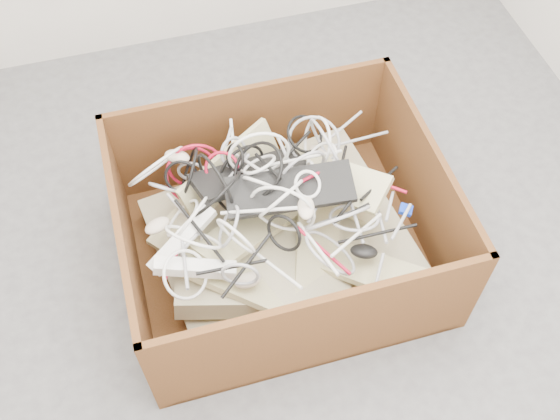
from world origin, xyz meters
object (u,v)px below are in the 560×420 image
object	(u,v)px
power_strip_right	(195,268)
vga_plug	(406,210)
cardboard_box	(277,240)
power_strip_left	(182,239)

from	to	relation	value
power_strip_right	vga_plug	size ratio (longest dim) A/B	6.16
cardboard_box	vga_plug	size ratio (longest dim) A/B	25.75
power_strip_right	vga_plug	world-z (taller)	power_strip_right
vga_plug	power_strip_right	bearing A→B (deg)	-146.74
power_strip_left	vga_plug	world-z (taller)	power_strip_left
power_strip_right	power_strip_left	bearing A→B (deg)	113.82
cardboard_box	vga_plug	bearing A→B (deg)	-17.98
power_strip_left	vga_plug	bearing A→B (deg)	-38.59
cardboard_box	power_strip_right	size ratio (longest dim) A/B	4.18
power_strip_right	vga_plug	xyz separation A→B (m)	(0.77, 0.02, 0.01)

